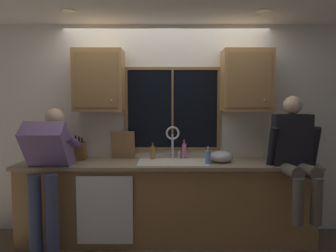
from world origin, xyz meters
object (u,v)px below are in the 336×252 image
person_sitting_on_counter (295,150)px  soap_dispenser (208,157)px  person_standing (48,164)px  bottle_green_glass (153,152)px  cutting_board (123,145)px  knife_block (81,151)px  bottle_tall_clear (184,151)px  mixing_bowl (221,157)px

person_sitting_on_counter → soap_dispenser: size_ratio=6.28×
person_standing → bottle_green_glass: person_standing is taller
cutting_board → bottle_green_glass: size_ratio=1.67×
cutting_board → person_standing: bearing=-144.5°
knife_block → bottle_tall_clear: knife_block is taller
knife_block → bottle_tall_clear: 1.25m
soap_dispenser → bottle_green_glass: bottle_green_glass is taller
knife_block → cutting_board: bearing=10.0°
person_standing → knife_block: size_ratio=4.80×
mixing_bowl → soap_dispenser: (-0.16, -0.11, 0.02)m
mixing_bowl → bottle_tall_clear: bottle_tall_clear is taller
cutting_board → mixing_bowl: (1.16, -0.21, -0.11)m
mixing_bowl → bottle_tall_clear: bearing=151.0°
person_standing → soap_dispenser: person_standing is taller
knife_block → mixing_bowl: 1.66m
soap_dispenser → bottle_tall_clear: 0.42m
person_sitting_on_counter → bottle_green_glass: bearing=163.8°
mixing_bowl → bottle_green_glass: 0.82m
knife_block → soap_dispenser: size_ratio=1.60×
mixing_bowl → soap_dispenser: bearing=-146.4°
soap_dispenser → person_sitting_on_counter: bearing=-10.1°
person_sitting_on_counter → soap_dispenser: person_sitting_on_counter is taller
knife_block → cutting_board: 0.51m
person_standing → cutting_board: bearing=35.5°
bottle_green_glass → bottle_tall_clear: size_ratio=0.87×
person_sitting_on_counter → cutting_board: 1.96m
person_standing → knife_block: (0.23, 0.43, 0.07)m
person_standing → bottle_tall_clear: person_standing is taller
person_standing → bottle_green_glass: 1.19m
person_sitting_on_counter → knife_block: (-2.40, 0.40, -0.08)m
cutting_board → bottle_green_glass: (0.36, -0.04, -0.08)m
cutting_board → knife_block: bearing=-170.0°
cutting_board → soap_dispenser: size_ratio=1.72×
person_sitting_on_counter → bottle_green_glass: person_sitting_on_counter is taller
soap_dispenser → bottle_green_glass: (-0.63, 0.28, 0.01)m
knife_block → bottle_tall_clear: (1.24, 0.10, -0.01)m
knife_block → soap_dispenser: knife_block is taller
person_standing → person_sitting_on_counter: (2.63, 0.03, 0.15)m
person_standing → knife_block: 0.49m
person_sitting_on_counter → soap_dispenser: bearing=169.9°
bottle_tall_clear → bottle_green_glass: bearing=-171.9°
person_sitting_on_counter → knife_block: 2.43m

